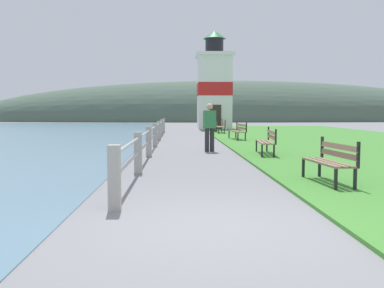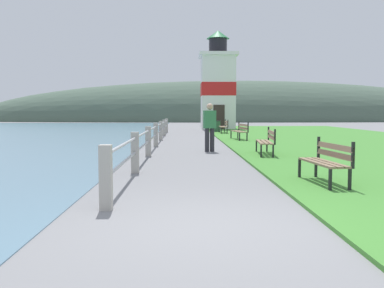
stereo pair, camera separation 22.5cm
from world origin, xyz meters
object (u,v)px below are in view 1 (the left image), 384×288
at_px(park_bench_far, 239,130).
at_px(park_bench_by_lighthouse, 222,126).
at_px(park_bench_midway, 267,140).
at_px(person_strolling, 210,126).
at_px(park_bench_near, 331,159).
at_px(lighthouse, 214,87).
at_px(trash_bin, 214,126).

bearing_deg(park_bench_far, park_bench_by_lighthouse, -94.40).
bearing_deg(park_bench_far, park_bench_midway, 83.02).
bearing_deg(person_strolling, park_bench_near, -177.83).
relative_size(park_bench_far, person_strolling, 1.13).
xyz_separation_m(park_bench_far, person_strolling, (-1.93, -5.89, 0.42)).
distance_m(park_bench_by_lighthouse, person_strolling, 12.51).
relative_size(park_bench_midway, person_strolling, 1.14).
bearing_deg(lighthouse, person_strolling, -95.41).
height_order(park_bench_midway, park_bench_by_lighthouse, same).
height_order(park_bench_midway, person_strolling, person_strolling).
bearing_deg(park_bench_near, park_bench_far, -94.86).
height_order(park_bench_near, park_bench_far, same).
height_order(park_bench_midway, trash_bin, park_bench_midway).
distance_m(park_bench_near, lighthouse, 27.35).
distance_m(park_bench_midway, person_strolling, 2.45).
bearing_deg(park_bench_near, lighthouse, -94.72).
bearing_deg(park_bench_by_lighthouse, park_bench_midway, 90.75).
bearing_deg(lighthouse, park_bench_near, -89.97).
relative_size(park_bench_midway, park_bench_by_lighthouse, 1.07).
bearing_deg(park_bench_near, park_bench_by_lighthouse, -94.25).
relative_size(park_bench_by_lighthouse, trash_bin, 2.25).
xyz_separation_m(park_bench_near, park_bench_midway, (-0.09, 5.69, 0.00)).
bearing_deg(person_strolling, trash_bin, -18.00).
relative_size(park_bench_midway, trash_bin, 2.40).
relative_size(lighthouse, trash_bin, 9.63).
height_order(park_bench_far, person_strolling, person_strolling).
bearing_deg(park_bench_far, person_strolling, 65.78).
xyz_separation_m(park_bench_near, park_bench_far, (0.03, 13.17, 0.00)).
bearing_deg(park_bench_near, trash_bin, -93.35).
relative_size(park_bench_far, trash_bin, 2.38).
height_order(park_bench_near, lighthouse, lighthouse).
bearing_deg(trash_bin, park_bench_midway, -88.42).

